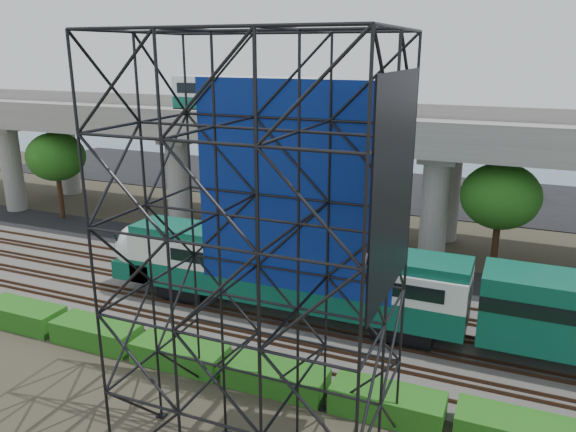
% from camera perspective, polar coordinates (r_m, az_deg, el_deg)
% --- Properties ---
extents(ground, '(140.00, 140.00, 0.00)m').
position_cam_1_polar(ground, '(31.86, -8.06, -10.56)').
color(ground, '#474233').
rests_on(ground, ground).
extents(ballast_bed, '(90.00, 12.00, 0.20)m').
position_cam_1_polar(ballast_bed, '(33.36, -6.30, -9.00)').
color(ballast_bed, slate).
rests_on(ballast_bed, ground).
extents(service_road, '(90.00, 5.00, 0.08)m').
position_cam_1_polar(service_road, '(40.38, -0.43, -4.33)').
color(service_road, black).
rests_on(service_road, ground).
extents(parking_lot, '(90.00, 18.00, 0.08)m').
position_cam_1_polar(parking_lot, '(61.73, 8.25, 2.90)').
color(parking_lot, black).
rests_on(parking_lot, ground).
extents(harbor_water, '(140.00, 40.00, 0.03)m').
position_cam_1_polar(harbor_water, '(82.79, 12.22, 6.15)').
color(harbor_water, slate).
rests_on(harbor_water, ground).
extents(rail_tracks, '(90.00, 9.52, 0.16)m').
position_cam_1_polar(rail_tracks, '(33.28, -6.31, -8.72)').
color(rail_tracks, '#472D1E').
rests_on(rail_tracks, ballast_bed).
extents(commuter_train, '(29.30, 3.06, 4.30)m').
position_cam_1_polar(commuter_train, '(29.94, 3.73, -6.18)').
color(commuter_train, black).
rests_on(commuter_train, rail_tracks).
extents(overpass, '(80.00, 12.00, 12.40)m').
position_cam_1_polar(overpass, '(43.43, 1.95, 8.31)').
color(overpass, '#9E9B93').
rests_on(overpass, ground).
extents(scaffold_tower, '(9.36, 6.36, 15.00)m').
position_cam_1_polar(scaffold_tower, '(19.30, -3.05, -4.61)').
color(scaffold_tower, black).
rests_on(scaffold_tower, ground).
extents(hedge_strip, '(34.60, 1.80, 1.20)m').
position_cam_1_polar(hedge_strip, '(27.95, -10.90, -13.54)').
color(hedge_strip, '#175814').
rests_on(hedge_strip, ground).
extents(trees, '(40.94, 16.94, 7.69)m').
position_cam_1_polar(trees, '(45.70, -3.02, 5.35)').
color(trees, '#382314').
rests_on(trees, ground).
extents(suv, '(5.04, 3.50, 1.28)m').
position_cam_1_polar(suv, '(41.14, -3.97, -2.96)').
color(suv, black).
rests_on(suv, service_road).
extents(parked_cars, '(35.43, 9.79, 1.30)m').
position_cam_1_polar(parked_cars, '(61.23, 8.49, 3.40)').
color(parked_cars, silver).
rests_on(parked_cars, parking_lot).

